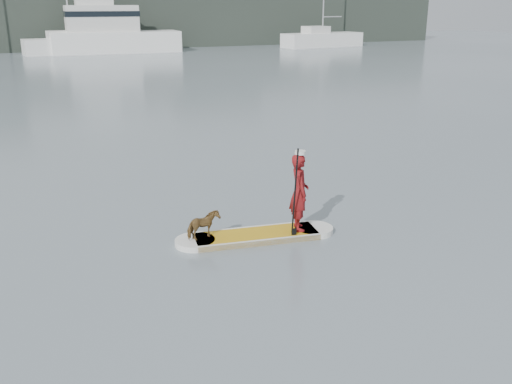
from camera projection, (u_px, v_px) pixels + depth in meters
name	position (u px, v px, depth m)	size (l,w,h in m)	color
ground	(256.00, 228.00, 12.12)	(140.00, 140.00, 0.00)	slate
paddleboard	(256.00, 236.00, 11.57)	(3.27, 1.16, 0.12)	#C59212
paddler	(299.00, 192.00, 11.52)	(0.58, 0.38, 1.59)	maroon
white_cap	(300.00, 152.00, 11.26)	(0.22, 0.22, 0.07)	silver
dog	(203.00, 225.00, 11.20)	(0.30, 0.66, 0.56)	brown
paddle	(295.00, 203.00, 11.25)	(0.10, 0.30, 2.00)	black
sailboat_d	(70.00, 44.00, 52.97)	(8.63, 3.40, 12.41)	white
sailboat_f	(322.00, 38.00, 61.36)	(9.40, 3.89, 13.66)	white
motor_yacht_a	(110.00, 31.00, 53.89)	(12.02, 4.08, 7.14)	white
shore_mass	(48.00, 19.00, 57.37)	(90.00, 6.00, 6.00)	#212A25
shore_building_east	(214.00, 8.00, 64.67)	(10.00, 4.00, 8.00)	#212A25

